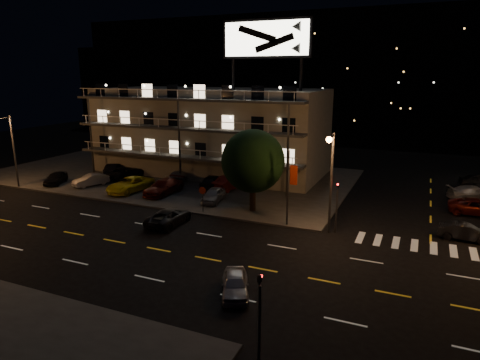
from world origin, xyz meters
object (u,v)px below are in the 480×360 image
at_px(side_car_0, 465,232).
at_px(road_car_east, 235,284).
at_px(lot_car_2, 130,185).
at_px(road_car_west, 169,217).
at_px(lot_car_7, 178,177).
at_px(tree, 252,163).
at_px(lot_car_4, 213,195).

height_order(side_car_0, road_car_east, side_car_0).
bearing_deg(side_car_0, lot_car_2, 93.26).
bearing_deg(road_car_west, lot_car_7, -61.98).
xyz_separation_m(lot_car_2, road_car_west, (9.11, -6.70, -0.24)).
height_order(tree, road_car_west, tree).
relative_size(lot_car_7, road_car_west, 0.95).
bearing_deg(lot_car_7, lot_car_4, 129.07).
bearing_deg(lot_car_2, tree, 5.48).
height_order(lot_car_4, lot_car_7, lot_car_7).
xyz_separation_m(lot_car_4, road_car_west, (-0.64, -6.94, -0.14)).
bearing_deg(lot_car_4, tree, -19.58).
relative_size(tree, road_car_east, 2.01).
bearing_deg(tree, lot_car_7, 152.07).
height_order(lot_car_2, lot_car_4, lot_car_2).
xyz_separation_m(tree, side_car_0, (17.44, 0.05, -3.94)).
relative_size(lot_car_7, road_car_east, 1.24).
distance_m(lot_car_4, road_car_west, 6.97).
xyz_separation_m(road_car_east, road_car_west, (-9.85, 8.45, 0.04)).
distance_m(side_car_0, road_car_west, 23.35).
bearing_deg(road_car_west, tree, -130.87).
relative_size(lot_car_2, side_car_0, 1.41).
relative_size(tree, lot_car_4, 1.92).
bearing_deg(road_car_east, side_car_0, 24.39).
distance_m(tree, lot_car_2, 14.71).
height_order(lot_car_2, road_car_west, lot_car_2).
distance_m(tree, lot_car_4, 5.93).
bearing_deg(tree, road_car_east, -71.80).
bearing_deg(side_car_0, lot_car_4, 92.07).
height_order(lot_car_4, road_car_west, lot_car_4).
xyz_separation_m(tree, lot_car_7, (-11.62, 6.16, -3.75)).
bearing_deg(road_car_east, tree, 83.90).
bearing_deg(lot_car_4, lot_car_7, 136.89).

